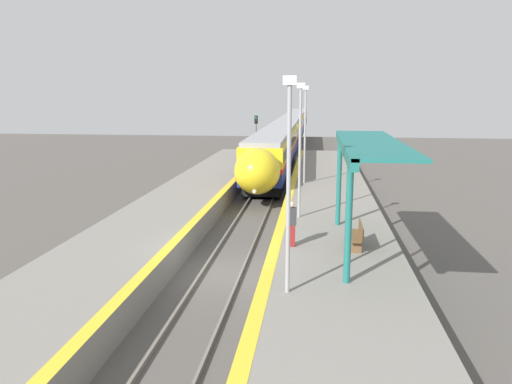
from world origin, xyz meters
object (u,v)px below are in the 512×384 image
object	(u,v)px
person_waiting	(291,223)
train	(290,130)
lamppost_near	(289,174)
lamppost_far	(305,129)
railway_signal	(256,137)
platform_bench	(358,235)
lamppost_mid	(300,143)

from	to	relation	value
person_waiting	train	bearing A→B (deg)	93.24
lamppost_near	lamppost_far	world-z (taller)	same
person_waiting	lamppost_far	distance (m)	13.47
railway_signal	lamppost_near	bearing A→B (deg)	-81.43
train	person_waiting	bearing A→B (deg)	-86.76
platform_bench	lamppost_near	distance (m)	5.78
lamppost_mid	railway_signal	bearing A→B (deg)	102.01
train	railway_signal	world-z (taller)	railway_signal
train	railway_signal	size ratio (longest dim) A/B	15.18
train	lamppost_far	world-z (taller)	lamppost_far
person_waiting	lamppost_far	bearing A→B (deg)	89.48
lamppost_far	railway_signal	bearing A→B (deg)	109.87
railway_signal	lamppost_near	xyz separation A→B (m)	(4.54, -30.11, 1.58)
platform_bench	lamppost_mid	distance (m)	5.68
train	lamppost_near	bearing A→B (deg)	-86.91
platform_bench	lamppost_mid	world-z (taller)	lamppost_mid
railway_signal	lamppost_mid	size ratio (longest dim) A/B	0.78
lamppost_mid	lamppost_far	world-z (taller)	same
lamppost_near	person_waiting	bearing A→B (deg)	91.59
train	lamppost_near	xyz separation A→B (m)	(2.61, -48.38, 2.31)
train	lamppost_mid	xyz separation A→B (m)	(2.61, -39.60, 2.31)
lamppost_far	lamppost_near	bearing A→B (deg)	-90.00
lamppost_near	train	bearing A→B (deg)	93.09
person_waiting	railway_signal	xyz separation A→B (m)	(-4.42, 25.79, 0.93)
platform_bench	railway_signal	size ratio (longest dim) A/B	0.39
person_waiting	railway_signal	size ratio (longest dim) A/B	0.36
platform_bench	train	bearing A→B (deg)	96.36
platform_bench	lamppost_mid	size ratio (longest dim) A/B	0.30
lamppost_far	train	bearing A→B (deg)	94.85
lamppost_far	lamppost_mid	bearing A→B (deg)	-90.00
platform_bench	railway_signal	distance (m)	26.58
train	lamppost_near	world-z (taller)	lamppost_near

